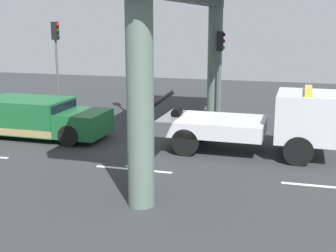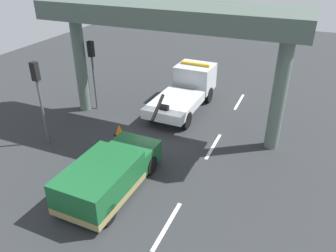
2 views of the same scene
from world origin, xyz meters
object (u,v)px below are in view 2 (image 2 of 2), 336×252
Objects in this scene: traffic_light_far at (38,86)px; traffic_light_mid at (92,61)px; tow_truck_white at (187,89)px; traffic_cone_orange at (119,130)px; towed_van_green at (108,176)px.

traffic_light_mid is at bearing 0.00° from traffic_light_far.
traffic_light_mid reaches higher than tow_truck_white.
traffic_cone_orange is at bearing -54.52° from traffic_light_far.
traffic_light_far is 4.50m from traffic_light_mid.
tow_truck_white is at bearing -0.12° from towed_van_green.
towed_van_green is 4.79m from traffic_cone_orange.
traffic_light_mid is (-2.48, 5.06, 1.89)m from tow_truck_white.
traffic_light_mid is (4.50, 0.00, -0.06)m from traffic_light_far.
tow_truck_white reaches higher than traffic_cone_orange.
traffic_cone_orange is at bearing 156.91° from tow_truck_white.
towed_van_green is at bearing 179.88° from tow_truck_white.
traffic_light_mid is 6.98× the size of traffic_cone_orange.
towed_van_green is at bearing -113.27° from traffic_light_far.
traffic_light_far is at bearing 66.73° from towed_van_green.
traffic_cone_orange is at bearing 25.46° from towed_van_green.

